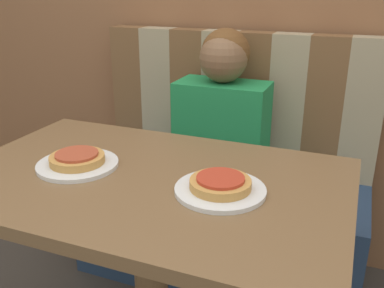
{
  "coord_description": "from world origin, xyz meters",
  "views": [
    {
      "loc": [
        0.5,
        -0.93,
        1.26
      ],
      "look_at": [
        0.0,
        0.33,
        0.74
      ],
      "focal_mm": 40.0,
      "sensor_mm": 36.0,
      "label": 1
    }
  ],
  "objects": [
    {
      "name": "pizza_right",
      "position": [
        0.21,
        -0.02,
        0.79
      ],
      "size": [
        0.15,
        0.15,
        0.03
      ],
      "color": "#C68E47",
      "rests_on": "plate_right"
    },
    {
      "name": "dining_table",
      "position": [
        0.0,
        0.0,
        0.66
      ],
      "size": [
        1.07,
        0.68,
        0.77
      ],
      "color": "brown",
      "rests_on": "ground_plane"
    },
    {
      "name": "pizza_left",
      "position": [
        -0.21,
        -0.02,
        0.79
      ],
      "size": [
        0.15,
        0.15,
        0.03
      ],
      "color": "#C68E47",
      "rests_on": "plate_left"
    },
    {
      "name": "person",
      "position": [
        0.0,
        0.66,
        0.78
      ],
      "size": [
        0.37,
        0.22,
        0.62
      ],
      "color": "#1E8447",
      "rests_on": "booth_seat"
    },
    {
      "name": "plate_right",
      "position": [
        0.21,
        -0.02,
        0.77
      ],
      "size": [
        0.23,
        0.23,
        0.01
      ],
      "color": "white",
      "rests_on": "dining_table"
    },
    {
      "name": "plate_left",
      "position": [
        -0.21,
        -0.02,
        0.77
      ],
      "size": [
        0.23,
        0.23,
        0.01
      ],
      "color": "white",
      "rests_on": "dining_table"
    },
    {
      "name": "booth_backrest",
      "position": [
        -0.0,
        0.86,
        0.77
      ],
      "size": [
        1.21,
        0.1,
        0.59
      ],
      "color": "brown",
      "rests_on": "booth_seat"
    },
    {
      "name": "booth_seat",
      "position": [
        0.0,
        0.66,
        0.24
      ],
      "size": [
        1.21,
        0.51,
        0.47
      ],
      "color": "navy",
      "rests_on": "ground_plane"
    }
  ]
}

